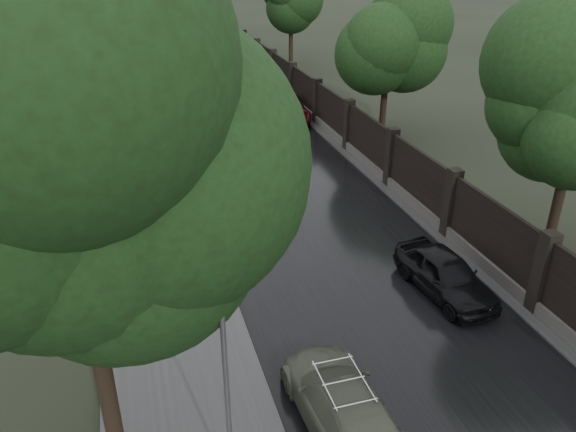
# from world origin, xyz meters

# --- Properties ---
(fence_right) EXTENTS (0.45, 75.72, 2.70)m
(fence_right) POSITION_xyz_m (4.60, 32.01, 1.01)
(fence_right) COLOR #383533
(fence_right) RESTS_ON ground
(tree_left_near) EXTENTS (5.44, 5.44, 9.16)m
(tree_left_near) POSITION_xyz_m (-7.60, 3.00, 6.42)
(tree_left_near) COLOR black
(tree_left_near) RESTS_ON ground
(tree_left_far) EXTENTS (4.25, 4.25, 7.39)m
(tree_left_far) POSITION_xyz_m (-8.00, 30.00, 5.24)
(tree_left_far) COLOR black
(tree_left_far) RESTS_ON ground
(tree_right_b) EXTENTS (4.08, 4.08, 7.01)m
(tree_right_b) POSITION_xyz_m (7.50, 22.00, 4.95)
(tree_right_b) COLOR black
(tree_right_b) RESTS_ON ground
(tree_right_c) EXTENTS (4.08, 4.08, 7.01)m
(tree_right_c) POSITION_xyz_m (7.50, 40.00, 4.95)
(tree_right_c) COLOR black
(tree_right_c) RESTS_ON ground
(lamp_post) EXTENTS (0.25, 0.12, 5.11)m
(lamp_post) POSITION_xyz_m (-5.40, 1.50, 2.67)
(lamp_post) COLOR #59595E
(lamp_post) RESTS_ON ground
(traffic_light) EXTENTS (0.16, 0.32, 4.00)m
(traffic_light) POSITION_xyz_m (-4.30, 24.99, 2.40)
(traffic_light) COLOR #59595E
(traffic_light) RESTS_ON ground
(volga_sedan) EXTENTS (2.03, 4.58, 1.31)m
(volga_sedan) POSITION_xyz_m (-2.64, 2.52, 0.65)
(volga_sedan) COLOR #4A4F3F
(volga_sedan) RESTS_ON ground
(hatchback_left) EXTENTS (1.51, 3.61, 1.22)m
(hatchback_left) POSITION_xyz_m (-1.80, 13.59, 0.61)
(hatchback_left) COLOR black
(hatchback_left) RESTS_ON ground
(car_right_near) EXTENTS (2.00, 4.15, 1.37)m
(car_right_near) POSITION_xyz_m (2.47, 6.67, 0.68)
(car_right_near) COLOR black
(car_right_near) RESTS_ON ground
(car_right_far) EXTENTS (2.91, 5.35, 1.42)m
(car_right_far) POSITION_xyz_m (2.99, 26.13, 0.71)
(car_right_far) COLOR black
(car_right_far) RESTS_ON ground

